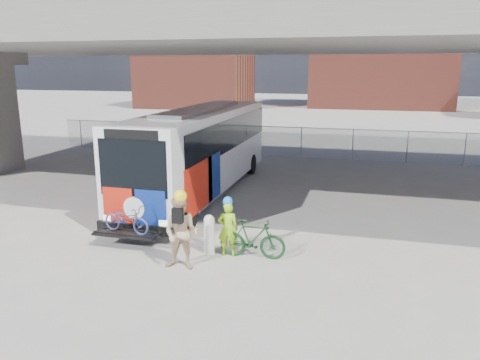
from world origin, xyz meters
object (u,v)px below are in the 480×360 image
at_px(bus, 201,145).
at_px(bike_parked, 253,239).
at_px(cyclist_hivis, 228,227).
at_px(cyclist_tan, 181,232).
at_px(bollard, 209,233).

bearing_deg(bus, bike_parked, -58.97).
relative_size(cyclist_hivis, cyclist_tan, 0.80).
xyz_separation_m(bollard, cyclist_tan, (-0.36, -1.21, 0.41)).
bearing_deg(cyclist_tan, bike_parked, 34.03).
height_order(bollard, cyclist_hivis, cyclist_hivis).
distance_m(cyclist_hivis, bike_parked, 0.78).
xyz_separation_m(cyclist_hivis, bike_parked, (0.73, -0.00, -0.28)).
bearing_deg(cyclist_hivis, bollard, -10.69).
distance_m(bus, cyclist_tan, 7.92).
height_order(bus, bollard, bus).
bearing_deg(cyclist_tan, bollard, 71.26).
distance_m(bus, bollard, 6.97).
bearing_deg(bus, cyclist_tan, -74.06).
distance_m(cyclist_tan, bike_parked, 2.10).
relative_size(bus, bike_parked, 6.83).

